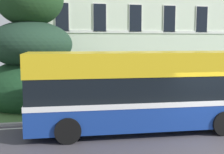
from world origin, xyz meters
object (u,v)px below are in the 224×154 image
at_px(single_decker_bus, 141,90).
at_px(litter_bin, 85,101).
at_px(evergreen_tree, 32,59).
at_px(georgian_townhouse, 134,4).

bearing_deg(single_decker_bus, litter_bin, 126.79).
bearing_deg(evergreen_tree, georgian_townhouse, 43.23).
relative_size(georgian_townhouse, evergreen_tree, 1.91).
height_order(evergreen_tree, single_decker_bus, evergreen_tree).
bearing_deg(litter_bin, georgian_townhouse, 61.84).
height_order(georgian_townhouse, evergreen_tree, georgian_townhouse).
xyz_separation_m(georgian_townhouse, single_decker_bus, (-3.49, -13.03, -5.03)).
relative_size(single_decker_bus, litter_bin, 7.73).
xyz_separation_m(georgian_townhouse, evergreen_tree, (-8.01, -7.53, -4.03)).
xyz_separation_m(evergreen_tree, litter_bin, (2.59, -2.61, -1.97)).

